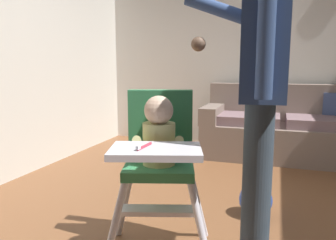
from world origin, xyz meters
TOP-DOWN VIEW (x-y plane):
  - ground at (0.00, 0.00)m, footprint 5.63×6.53m
  - wall_far at (0.00, 2.49)m, footprint 4.83×0.06m
  - wall_left at (-2.04, 0.30)m, footprint 0.06×5.53m
  - couch at (0.43, 1.97)m, footprint 1.85×0.86m
  - high_chair at (-0.23, -0.55)m, footprint 0.75×0.83m
  - adult_standing at (0.26, -0.50)m, footprint 0.55×0.50m
  - toy_ball at (0.24, 0.20)m, footprint 0.24×0.24m

SIDE VIEW (x-z plane):
  - ground at x=0.00m, z-range -0.10..0.00m
  - toy_ball at x=0.24m, z-range 0.00..0.24m
  - couch at x=0.43m, z-range -0.10..0.76m
  - high_chair at x=-0.23m, z-range 0.17..1.12m
  - adult_standing at x=0.26m, z-range 0.11..1.79m
  - wall_far at x=0.00m, z-range 0.00..2.52m
  - wall_left at x=-2.04m, z-range 0.00..2.52m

